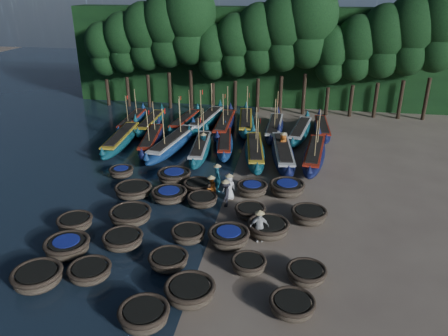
% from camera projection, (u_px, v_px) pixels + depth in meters
% --- Properties ---
extents(ground, '(120.00, 120.00, 0.00)m').
position_uv_depth(ground, '(223.00, 201.00, 26.71)').
color(ground, gray).
rests_on(ground, ground).
extents(foliage_wall, '(40.00, 3.00, 10.00)m').
position_uv_depth(foliage_wall, '(261.00, 57.00, 46.04)').
color(foliage_wall, black).
rests_on(foliage_wall, ground).
extents(coracle_0, '(2.50, 2.50, 0.82)m').
position_uv_depth(coracle_0, '(37.00, 277.00, 19.06)').
color(coracle_0, brown).
rests_on(coracle_0, ground).
extents(coracle_1, '(2.38, 2.38, 0.68)m').
position_uv_depth(coracle_1, '(90.00, 271.00, 19.56)').
color(coracle_1, brown).
rests_on(coracle_1, ground).
extents(coracle_2, '(2.47, 2.47, 0.81)m').
position_uv_depth(coracle_2, '(144.00, 315.00, 16.88)').
color(coracle_2, brown).
rests_on(coracle_2, ground).
extents(coracle_3, '(2.58, 2.58, 0.82)m').
position_uv_depth(coracle_3, '(190.00, 291.00, 18.18)').
color(coracle_3, brown).
rests_on(coracle_3, ground).
extents(coracle_4, '(1.90, 1.90, 0.67)m').
position_uv_depth(coracle_4, '(292.00, 305.00, 17.53)').
color(coracle_4, brown).
rests_on(coracle_4, ground).
extents(coracle_5, '(2.49, 2.49, 0.82)m').
position_uv_depth(coracle_5, '(67.00, 246.00, 21.24)').
color(coracle_5, brown).
rests_on(coracle_5, ground).
extents(coracle_6, '(2.07, 2.07, 0.69)m').
position_uv_depth(coracle_6, '(123.00, 240.00, 21.96)').
color(coracle_6, brown).
rests_on(coracle_6, ground).
extents(coracle_7, '(1.90, 1.90, 0.67)m').
position_uv_depth(coracle_7, '(168.00, 260.00, 20.37)').
color(coracle_7, brown).
rests_on(coracle_7, ground).
extents(coracle_8, '(1.91, 1.91, 0.67)m').
position_uv_depth(coracle_8, '(249.00, 264.00, 20.06)').
color(coracle_8, brown).
rests_on(coracle_8, ground).
extents(coracle_9, '(1.98, 1.98, 0.70)m').
position_uv_depth(coracle_9, '(306.00, 274.00, 19.40)').
color(coracle_9, brown).
rests_on(coracle_9, ground).
extents(coracle_10, '(1.92, 1.92, 0.73)m').
position_uv_depth(coracle_10, '(75.00, 223.00, 23.47)').
color(coracle_10, brown).
rests_on(coracle_10, ground).
extents(coracle_11, '(2.50, 2.50, 0.79)m').
position_uv_depth(coracle_11, '(130.00, 215.00, 24.13)').
color(coracle_11, brown).
rests_on(coracle_11, ground).
extents(coracle_12, '(1.83, 1.83, 0.69)m').
position_uv_depth(coracle_12, '(188.00, 234.00, 22.42)').
color(coracle_12, brown).
rests_on(coracle_12, ground).
extents(coracle_13, '(2.17, 2.17, 0.85)m').
position_uv_depth(coracle_13, '(229.00, 237.00, 22.00)').
color(coracle_13, brown).
rests_on(coracle_13, ground).
extents(coracle_14, '(2.36, 2.36, 0.78)m').
position_uv_depth(coracle_14, '(268.00, 228.00, 22.91)').
color(coracle_14, brown).
rests_on(coracle_14, ground).
extents(coracle_15, '(2.72, 2.72, 0.75)m').
position_uv_depth(coracle_15, '(133.00, 190.00, 27.06)').
color(coracle_15, brown).
rests_on(coracle_15, ground).
extents(coracle_16, '(2.62, 2.62, 0.74)m').
position_uv_depth(coracle_16, '(169.00, 195.00, 26.51)').
color(coracle_16, brown).
rests_on(coracle_16, ground).
extents(coracle_17, '(2.27, 2.27, 0.67)m').
position_uv_depth(coracle_17, '(202.00, 200.00, 25.98)').
color(coracle_17, brown).
rests_on(coracle_17, ground).
extents(coracle_18, '(2.14, 2.14, 0.65)m').
position_uv_depth(coracle_18, '(250.00, 211.00, 24.73)').
color(coracle_18, brown).
rests_on(coracle_18, ground).
extents(coracle_19, '(2.15, 2.15, 0.78)m').
position_uv_depth(coracle_19, '(309.00, 215.00, 24.17)').
color(coracle_19, brown).
rests_on(coracle_19, ground).
extents(coracle_20, '(2.04, 2.04, 0.67)m').
position_uv_depth(coracle_20, '(121.00, 172.00, 29.79)').
color(coracle_20, brown).
rests_on(coracle_20, ground).
extents(coracle_21, '(2.36, 2.36, 0.77)m').
position_uv_depth(coracle_21, '(174.00, 176.00, 29.04)').
color(coracle_21, brown).
rests_on(coracle_21, ground).
extents(coracle_22, '(1.88, 1.88, 0.68)m').
position_uv_depth(coracle_22, '(198.00, 186.00, 27.77)').
color(coracle_22, brown).
rests_on(coracle_22, ground).
extents(coracle_23, '(2.00, 2.00, 0.78)m').
position_uv_depth(coracle_23, '(252.00, 189.00, 27.23)').
color(coracle_23, brown).
rests_on(coracle_23, ground).
extents(coracle_24, '(2.69, 2.69, 0.83)m').
position_uv_depth(coracle_24, '(287.00, 188.00, 27.27)').
color(coracle_24, brown).
rests_on(coracle_24, ground).
extents(long_boat_1, '(2.06, 8.74, 1.54)m').
position_uv_depth(long_boat_1, '(121.00, 139.00, 35.31)').
color(long_boat_1, navy).
rests_on(long_boat_1, ground).
extents(long_boat_2, '(2.58, 8.12, 3.48)m').
position_uv_depth(long_boat_2, '(151.00, 140.00, 35.20)').
color(long_boat_2, '#10163C').
rests_on(long_boat_2, ground).
extents(long_boat_3, '(2.93, 9.11, 3.91)m').
position_uv_depth(long_boat_3, '(173.00, 144.00, 34.30)').
color(long_boat_3, navy).
rests_on(long_boat_3, ground).
extents(long_boat_4, '(2.07, 8.04, 3.43)m').
position_uv_depth(long_boat_4, '(201.00, 148.00, 33.51)').
color(long_boat_4, navy).
rests_on(long_boat_4, ground).
extents(long_boat_5, '(2.41, 7.55, 1.34)m').
position_uv_depth(long_boat_5, '(225.00, 143.00, 34.65)').
color(long_boat_5, navy).
rests_on(long_boat_5, ground).
extents(long_boat_6, '(2.64, 8.53, 3.66)m').
position_uv_depth(long_boat_6, '(255.00, 151.00, 32.82)').
color(long_boat_6, navy).
rests_on(long_boat_6, ground).
extents(long_boat_7, '(2.71, 9.11, 1.61)m').
position_uv_depth(long_boat_7, '(283.00, 153.00, 32.38)').
color(long_boat_7, '#10163C').
rests_on(long_boat_7, ground).
extents(long_boat_8, '(2.39, 8.71, 3.72)m').
position_uv_depth(long_boat_8, '(314.00, 155.00, 32.17)').
color(long_boat_8, '#10163C').
rests_on(long_boat_8, ground).
extents(long_boat_9, '(1.75, 7.73, 3.29)m').
position_uv_depth(long_boat_9, '(132.00, 121.00, 40.06)').
color(long_boat_9, navy).
rests_on(long_boat_9, ground).
extents(long_boat_10, '(1.56, 7.83, 1.38)m').
position_uv_depth(long_boat_10, '(151.00, 123.00, 39.68)').
color(long_boat_10, navy).
rests_on(long_boat_10, ground).
extents(long_boat_11, '(2.11, 7.57, 3.23)m').
position_uv_depth(long_boat_11, '(185.00, 122.00, 40.05)').
color(long_boat_11, navy).
rests_on(long_boat_11, ground).
extents(long_boat_12, '(2.69, 8.93, 3.82)m').
position_uv_depth(long_boat_12, '(206.00, 121.00, 40.00)').
color(long_boat_12, navy).
rests_on(long_boat_12, ground).
extents(long_boat_13, '(1.81, 8.95, 3.80)m').
position_uv_depth(long_boat_13, '(225.00, 125.00, 38.82)').
color(long_boat_13, '#10163C').
rests_on(long_boat_13, ground).
extents(long_boat_14, '(2.43, 8.53, 3.64)m').
position_uv_depth(long_boat_14, '(246.00, 123.00, 39.53)').
color(long_boat_14, navy).
rests_on(long_boat_14, ground).
extents(long_boat_15, '(1.62, 8.47, 3.60)m').
position_uv_depth(long_boat_15, '(274.00, 128.00, 38.03)').
color(long_boat_15, '#10163C').
rests_on(long_boat_15, ground).
extents(long_boat_16, '(2.62, 8.04, 1.43)m').
position_uv_depth(long_boat_16, '(300.00, 131.00, 37.32)').
color(long_boat_16, navy).
rests_on(long_boat_16, ground).
extents(long_boat_17, '(1.64, 7.54, 1.33)m').
position_uv_depth(long_boat_17, '(322.00, 129.00, 38.16)').
color(long_boat_17, '#10163C').
rests_on(long_boat_17, ground).
extents(fisherman_0, '(0.95, 0.87, 1.84)m').
position_uv_depth(fisherman_0, '(229.00, 186.00, 26.53)').
color(fisherman_0, silver).
rests_on(fisherman_0, ground).
extents(fisherman_1, '(0.71, 0.77, 1.97)m').
position_uv_depth(fisherman_1, '(217.00, 177.00, 27.59)').
color(fisherman_1, '#185668').
rests_on(fisherman_1, ground).
extents(fisherman_2, '(0.89, 0.93, 1.72)m').
position_uv_depth(fisherman_2, '(211.00, 187.00, 26.54)').
color(fisherman_2, '#BB5719').
rests_on(fisherman_2, ground).
extents(fisherman_3, '(0.64, 1.08, 1.84)m').
position_uv_depth(fisherman_3, '(226.00, 193.00, 25.74)').
color(fisherman_3, black).
rests_on(fisherman_3, ground).
extents(fisherman_4, '(1.06, 0.64, 1.88)m').
position_uv_depth(fisherman_4, '(259.00, 225.00, 22.24)').
color(fisherman_4, silver).
rests_on(fisherman_4, ground).
extents(fisherman_5, '(0.78, 1.46, 1.70)m').
position_uv_depth(fisherman_5, '(204.00, 143.00, 34.00)').
color(fisherman_5, '#185668').
rests_on(fisherman_5, ground).
extents(fisherman_6, '(0.96, 1.04, 1.99)m').
position_uv_depth(fisherman_6, '(283.00, 144.00, 33.25)').
color(fisherman_6, '#BB5719').
rests_on(fisherman_6, ground).
extents(tree_0, '(3.68, 3.68, 8.68)m').
position_uv_depth(tree_0, '(103.00, 49.00, 44.94)').
color(tree_0, black).
rests_on(tree_0, ground).
extents(tree_1, '(4.09, 4.09, 9.65)m').
position_uv_depth(tree_1, '(124.00, 42.00, 44.32)').
color(tree_1, black).
rests_on(tree_1, ground).
extents(tree_2, '(4.51, 4.51, 10.63)m').
position_uv_depth(tree_2, '(145.00, 36.00, 43.70)').
color(tree_2, black).
rests_on(tree_2, ground).
extents(tree_3, '(4.92, 4.92, 11.60)m').
position_uv_depth(tree_3, '(167.00, 29.00, 43.08)').
color(tree_3, black).
rests_on(tree_3, ground).
extents(tree_4, '(5.34, 5.34, 12.58)m').
position_uv_depth(tree_4, '(189.00, 22.00, 42.46)').
color(tree_4, black).
rests_on(tree_4, ground).
extents(tree_5, '(3.68, 3.68, 8.68)m').
position_uv_depth(tree_5, '(213.00, 51.00, 43.17)').
color(tree_5, black).
rests_on(tree_5, ground).
extents(tree_6, '(4.09, 4.09, 9.65)m').
position_uv_depth(tree_6, '(236.00, 45.00, 42.55)').
color(tree_6, black).
rests_on(tree_6, ground).
extents(tree_7, '(4.51, 4.51, 10.63)m').
position_uv_depth(tree_7, '(259.00, 38.00, 41.94)').
color(tree_7, black).
rests_on(tree_7, ground).
extents(tree_8, '(4.92, 4.92, 11.60)m').
position_uv_depth(tree_8, '(284.00, 31.00, 41.32)').
color(tree_8, black).
rests_on(tree_8, ground).
extents(tree_9, '(5.34, 5.34, 12.58)m').
position_uv_depth(tree_9, '(309.00, 24.00, 40.70)').
color(tree_9, black).
rests_on(tree_9, ground).
extents(tree_10, '(3.68, 3.68, 8.68)m').
position_uv_depth(tree_10, '(331.00, 54.00, 41.41)').
color(tree_10, black).
rests_on(tree_10, ground).
extents(tree_11, '(4.09, 4.09, 9.65)m').
position_uv_depth(tree_11, '(357.00, 48.00, 40.79)').
color(tree_11, black).
rests_on(tree_11, ground).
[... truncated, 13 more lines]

